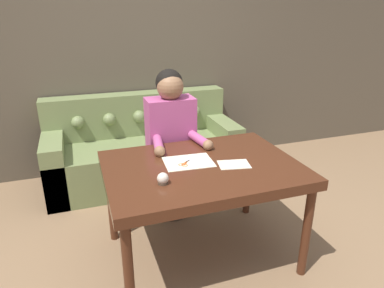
{
  "coord_description": "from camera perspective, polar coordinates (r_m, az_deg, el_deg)",
  "views": [
    {
      "loc": [
        -0.65,
        -1.83,
        1.71
      ],
      "look_at": [
        0.08,
        0.29,
        0.84
      ],
      "focal_mm": 32.0,
      "sensor_mm": 36.0,
      "label": 1
    }
  ],
  "objects": [
    {
      "name": "ground_plane",
      "position": [
        2.59,
        0.47,
        -20.2
      ],
      "size": [
        16.0,
        16.0,
        0.0
      ],
      "primitive_type": "plane",
      "color": "#846647"
    },
    {
      "name": "couch",
      "position": [
        3.7,
        -8.16,
        -1.09
      ],
      "size": [
        1.96,
        0.81,
        0.89
      ],
      "color": "olive",
      "rests_on": "ground_plane"
    },
    {
      "name": "dining_table",
      "position": [
        2.35,
        1.68,
        -5.04
      ],
      "size": [
        1.3,
        0.95,
        0.74
      ],
      "color": "#472314",
      "rests_on": "ground_plane"
    },
    {
      "name": "pin_cushion",
      "position": [
        2.06,
        -4.88,
        -5.81
      ],
      "size": [
        0.07,
        0.07,
        0.07
      ],
      "color": "#4C3828",
      "rests_on": "dining_table"
    },
    {
      "name": "pattern_paper_main",
      "position": [
        2.35,
        -0.6,
        -3.01
      ],
      "size": [
        0.35,
        0.27,
        0.0
      ],
      "color": "beige",
      "rests_on": "dining_table"
    },
    {
      "name": "person",
      "position": [
        2.87,
        -3.48,
        -0.26
      ],
      "size": [
        0.45,
        0.56,
        1.3
      ],
      "color": "#33281E",
      "rests_on": "ground_plane"
    },
    {
      "name": "pattern_paper_offcut",
      "position": [
        2.33,
        7.01,
        -3.39
      ],
      "size": [
        0.23,
        0.19,
        0.0
      ],
      "color": "beige",
      "rests_on": "dining_table"
    },
    {
      "name": "wall_back",
      "position": [
        3.85,
        -9.57,
        14.83
      ],
      "size": [
        8.0,
        0.06,
        2.6
      ],
      "color": "brown",
      "rests_on": "ground_plane"
    },
    {
      "name": "scissors",
      "position": [
        2.34,
        -1.03,
        -3.18
      ],
      "size": [
        0.17,
        0.17,
        0.01
      ],
      "color": "silver",
      "rests_on": "dining_table"
    }
  ]
}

